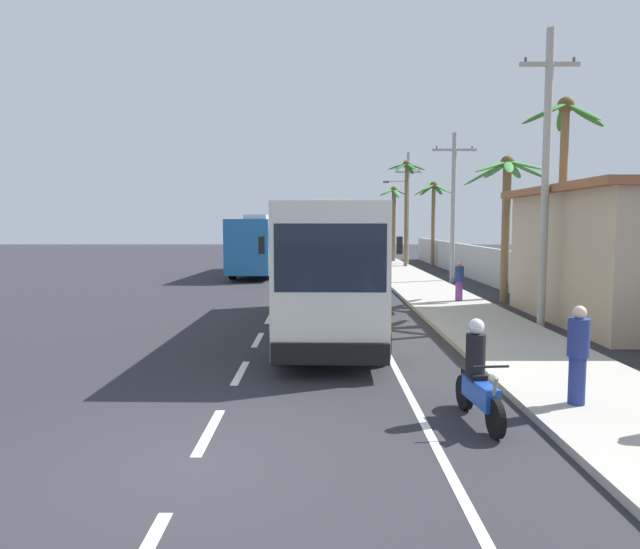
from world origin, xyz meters
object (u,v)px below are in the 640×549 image
Objects in this scene: coach_bus_foreground at (332,262)px; pedestrian_midwalk at (460,280)px; motorcycle_trailing at (479,381)px; palm_third at (408,191)px; pedestrian_near_kerb at (579,353)px; utility_pole_far at (454,204)px; palm_nearest at (508,198)px; utility_pole_distant at (408,206)px; palm_farthest at (395,212)px; palm_fourth at (565,163)px; utility_pole_mid at (547,175)px; palm_second at (435,204)px; coach_bus_far_lane at (263,244)px; motorcycle_beside_bus at (378,281)px.

coach_bus_foreground is 7.17× the size of pedestrian_midwalk.
palm_third is at bearing 83.65° from motorcycle_trailing.
utility_pole_far is at bearing 81.16° from pedestrian_near_kerb.
palm_nearest is at bearing -86.96° from utility_pole_far.
utility_pole_far is at bearing 64.09° from coach_bus_foreground.
utility_pole_distant reaches higher than palm_farthest.
palm_farthest is at bearing 95.08° from palm_fourth.
palm_nearest is 0.96× the size of palm_farthest.
motorcycle_trailing is 22.82m from utility_pole_far.
motorcycle_trailing is at bearing 173.74° from pedestrian_midwalk.
utility_pole_mid is 29.27m from palm_farthest.
palm_second is (1.29, 12.09, 0.38)m from utility_pole_far.
palm_third is (-2.30, -1.87, 0.89)m from palm_second.
pedestrian_midwalk is at bearing -93.01° from utility_pole_distant.
palm_second is at bearing 86.51° from utility_pole_mid.
coach_bus_far_lane is at bearing -131.66° from palm_farthest.
utility_pole_distant reaches higher than palm_fourth.
coach_bus_foreground is 5.80× the size of motorcycle_beside_bus.
utility_pole_far is (10.82, -5.02, 2.30)m from coach_bus_far_lane.
utility_pole_distant is (4.16, 19.37, 3.89)m from motorcycle_beside_bus.
palm_nearest is at bearing -48.36° from coach_bus_far_lane.
utility_pole_distant is 2.21m from palm_second.
palm_fourth is at bearing -77.03° from palm_nearest.
pedestrian_midwalk is 0.18× the size of utility_pole_distant.
palm_third is (-0.75, 23.62, 0.80)m from utility_pole_mid.
coach_bus_foreground is at bearing -107.26° from palm_second.
utility_pole_far is at bearing 96.23° from palm_fourth.
palm_second is (12.12, 7.08, 2.68)m from coach_bus_far_lane.
pedestrian_midwalk is 0.27× the size of palm_nearest.
palm_fourth reaches higher than coach_bus_foreground.
coach_bus_far_lane is 27.82m from motorcycle_trailing.
palm_fourth is (1.48, 2.27, 0.59)m from utility_pole_mid.
utility_pole_distant is (1.14, 21.80, 3.59)m from pedestrian_midwalk.
palm_third reaches higher than palm_fourth.
utility_pole_mid is at bearing -60.17° from coach_bus_far_lane.
coach_bus_far_lane is 1.85× the size of palm_nearest.
coach_bus_foreground is at bearing -138.25° from palm_nearest.
coach_bus_foreground is at bearing -100.70° from palm_farthest.
utility_pole_far reaches higher than coach_bus_foreground.
utility_pole_distant is (6.35, 27.48, 2.50)m from coach_bus_foreground.
palm_second is at bearing 72.74° from coach_bus_foreground.
utility_pole_far is at bearing -4.98° from pedestrian_midwalk.
pedestrian_midwalk is 0.26× the size of palm_farthest.
utility_pole_mid is 13.41m from utility_pole_far.
pedestrian_near_kerb is at bearing -102.82° from palm_nearest.
pedestrian_midwalk is at bearing -55.57° from coach_bus_far_lane.
utility_pole_far is 1.29× the size of palm_farthest.
motorcycle_trailing is 0.32× the size of palm_farthest.
pedestrian_near_kerb is 11.98m from palm_fourth.
utility_pole_mid reaches higher than motorcycle_beside_bus.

